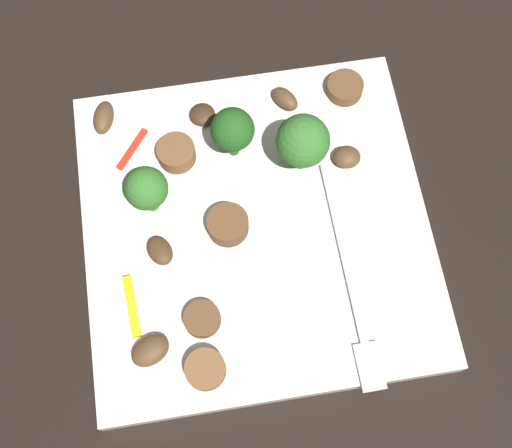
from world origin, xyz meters
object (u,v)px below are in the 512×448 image
(broccoli_floret_1, at_px, (303,142))
(sausage_slice_0, at_px, (228,228))
(sausage_slice_3, at_px, (202,319))
(sausage_slice_1, at_px, (345,88))
(broccoli_floret_2, at_px, (146,189))
(sausage_slice_2, at_px, (205,370))
(sausage_slice_4, at_px, (176,153))
(mushroom_2, at_px, (160,251))
(pepper_strip_1, at_px, (132,306))
(mushroom_4, at_px, (103,117))
(fork, at_px, (352,289))
(mushroom_3, at_px, (150,350))
(broccoli_floret_0, at_px, (233,130))
(mushroom_1, at_px, (202,114))
(mushroom_5, at_px, (285,99))
(mushroom_0, at_px, (347,157))
(pepper_strip_0, at_px, (132,149))
(plate, at_px, (256,228))

(broccoli_floret_1, distance_m, sausage_slice_0, 0.09)
(broccoli_floret_1, relative_size, sausage_slice_3, 2.17)
(sausage_slice_0, height_order, sausage_slice_1, sausage_slice_0)
(broccoli_floret_2, distance_m, sausage_slice_1, 0.19)
(sausage_slice_2, xyz_separation_m, sausage_slice_4, (-0.17, -0.00, 0.00))
(sausage_slice_1, relative_size, mushroom_2, 1.20)
(pepper_strip_1, bearing_deg, mushroom_4, -177.36)
(fork, relative_size, broccoli_floret_1, 3.02)
(mushroom_3, bearing_deg, broccoli_floret_0, 151.21)
(broccoli_floret_0, height_order, mushroom_1, broccoli_floret_0)
(mushroom_5, distance_m, pepper_strip_1, 0.21)
(broccoli_floret_0, distance_m, mushroom_3, 0.18)
(sausage_slice_2, relative_size, mushroom_2, 1.17)
(broccoli_floret_0, bearing_deg, pepper_strip_1, -39.00)
(broccoli_floret_0, height_order, broccoli_floret_2, same)
(sausage_slice_2, height_order, mushroom_3, same)
(sausage_slice_1, distance_m, mushroom_0, 0.06)
(broccoli_floret_1, distance_m, mushroom_5, 0.07)
(broccoli_floret_1, xyz_separation_m, mushroom_3, (0.13, -0.13, -0.03))
(broccoli_floret_1, bearing_deg, sausage_slice_3, -39.35)
(broccoli_floret_1, height_order, pepper_strip_1, broccoli_floret_1)
(sausage_slice_2, xyz_separation_m, mushroom_0, (-0.15, 0.13, 0.00))
(mushroom_3, bearing_deg, sausage_slice_1, 136.35)
(fork, xyz_separation_m, mushroom_2, (-0.05, -0.14, 0.00))
(mushroom_1, bearing_deg, broccoli_floret_1, 53.13)
(broccoli_floret_2, bearing_deg, sausage_slice_4, 148.78)
(sausage_slice_3, bearing_deg, sausage_slice_0, 156.33)
(mushroom_3, bearing_deg, mushroom_0, 126.85)
(fork, height_order, sausage_slice_3, sausage_slice_3)
(broccoli_floret_2, relative_size, sausage_slice_0, 1.64)
(sausage_slice_2, height_order, mushroom_4, same)
(broccoli_floret_1, xyz_separation_m, mushroom_1, (-0.05, -0.07, -0.03))
(broccoli_floret_1, relative_size, broccoli_floret_2, 1.13)
(sausage_slice_0, bearing_deg, mushroom_2, -80.78)
(sausage_slice_0, distance_m, sausage_slice_4, 0.08)
(pepper_strip_0, bearing_deg, mushroom_1, 108.85)
(sausage_slice_4, bearing_deg, plate, 38.80)
(sausage_slice_1, bearing_deg, pepper_strip_0, -81.70)
(sausage_slice_4, distance_m, mushroom_5, 0.10)
(broccoli_floret_2, distance_m, mushroom_4, 0.09)
(plate, relative_size, sausage_slice_3, 9.76)
(sausage_slice_2, bearing_deg, pepper_strip_0, -169.11)
(mushroom_2, height_order, pepper_strip_0, mushroom_2)
(broccoli_floret_0, distance_m, mushroom_1, 0.05)
(sausage_slice_4, distance_m, mushroom_4, 0.07)
(sausage_slice_4, bearing_deg, mushroom_2, -15.98)
(sausage_slice_1, bearing_deg, mushroom_4, -90.96)
(fork, height_order, mushroom_0, mushroom_0)
(plate, bearing_deg, mushroom_2, -81.64)
(mushroom_2, relative_size, mushroom_3, 0.87)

